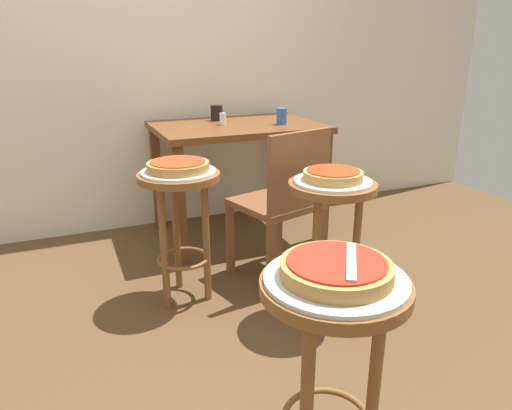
{
  "coord_description": "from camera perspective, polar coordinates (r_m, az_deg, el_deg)",
  "views": [
    {
      "loc": [
        -0.47,
        -1.68,
        1.25
      ],
      "look_at": [
        0.26,
        0.05,
        0.6
      ],
      "focal_mm": 32.83,
      "sensor_mm": 36.0,
      "label": 1
    }
  ],
  "objects": [
    {
      "name": "serving_plate_foreground",
      "position": [
        1.23,
        9.68,
        -8.88
      ],
      "size": [
        0.37,
        0.37,
        0.01
      ],
      "primitive_type": "cylinder",
      "color": "silver",
      "rests_on": "stool_foreground"
    },
    {
      "name": "pizza_foreground",
      "position": [
        1.22,
        9.76,
        -7.7
      ],
      "size": [
        0.29,
        0.29,
        0.05
      ],
      "color": "#B78442",
      "rests_on": "serving_plate_foreground"
    },
    {
      "name": "ground_plane",
      "position": [
        2.14,
        -6.14,
        -16.82
      ],
      "size": [
        6.0,
        6.0,
        0.0
      ],
      "primitive_type": "plane",
      "color": "brown"
    },
    {
      "name": "pizza_middle",
      "position": [
        2.09,
        9.37,
        3.62
      ],
      "size": [
        0.26,
        0.26,
        0.05
      ],
      "color": "tan",
      "rests_on": "serving_plate_middle"
    },
    {
      "name": "cup_far_edge",
      "position": [
        3.24,
        -4.82,
        11.14
      ],
      "size": [
        0.08,
        0.08,
        0.1
      ],
      "primitive_type": "cylinder",
      "color": "black",
      "rests_on": "dining_table"
    },
    {
      "name": "serving_plate_leftside",
      "position": [
        2.26,
        -9.42,
        4.03
      ],
      "size": [
        0.36,
        0.36,
        0.01
      ],
      "primitive_type": "cylinder",
      "color": "silver",
      "rests_on": "stool_leftside"
    },
    {
      "name": "back_wall",
      "position": [
        3.37,
        -16.09,
        22.47
      ],
      "size": [
        6.0,
        0.1,
        3.0
      ],
      "primitive_type": "cube",
      "color": "silver",
      "rests_on": "ground_plane"
    },
    {
      "name": "stool_foreground",
      "position": [
        1.33,
        9.25,
        -15.68
      ],
      "size": [
        0.4,
        0.4,
        0.67
      ],
      "color": "brown",
      "rests_on": "ground_plane"
    },
    {
      "name": "stool_middle",
      "position": [
        2.16,
        9.09,
        -1.65
      ],
      "size": [
        0.4,
        0.4,
        0.67
      ],
      "color": "brown",
      "rests_on": "ground_plane"
    },
    {
      "name": "stool_leftside",
      "position": [
        2.32,
        -9.19,
        -0.21
      ],
      "size": [
        0.4,
        0.4,
        0.67
      ],
      "color": "brown",
      "rests_on": "ground_plane"
    },
    {
      "name": "cup_near_edge",
      "position": [
        3.07,
        3.15,
        10.75
      ],
      "size": [
        0.07,
        0.07,
        0.1
      ],
      "primitive_type": "cylinder",
      "color": "#3360B2",
      "rests_on": "dining_table"
    },
    {
      "name": "condiment_shaker",
      "position": [
        3.05,
        -4.08,
        10.42
      ],
      "size": [
        0.04,
        0.04,
        0.08
      ],
      "primitive_type": "cylinder",
      "color": "white",
      "rests_on": "dining_table"
    },
    {
      "name": "pizza_leftside",
      "position": [
        2.26,
        -9.46,
        4.73
      ],
      "size": [
        0.3,
        0.3,
        0.05
      ],
      "color": "#B78442",
      "rests_on": "serving_plate_leftside"
    },
    {
      "name": "dining_table",
      "position": [
        3.11,
        -2.31,
        7.76
      ],
      "size": [
        1.06,
        0.75,
        0.76
      ],
      "color": "brown",
      "rests_on": "ground_plane"
    },
    {
      "name": "wooden_chair",
      "position": [
        2.49,
        3.39,
        0.57
      ],
      "size": [
        0.49,
        0.49,
        0.85
      ],
      "color": "brown",
      "rests_on": "ground_plane"
    },
    {
      "name": "pizza_server_knife",
      "position": [
        1.21,
        11.54,
        -6.67
      ],
      "size": [
        0.14,
        0.2,
        0.01
      ],
      "primitive_type": "cube",
      "rotation": [
        0.0,
        0.0,
        0.98
      ],
      "color": "silver",
      "rests_on": "pizza_foreground"
    },
    {
      "name": "serving_plate_middle",
      "position": [
        2.1,
        9.33,
        2.88
      ],
      "size": [
        0.35,
        0.35,
        0.01
      ],
      "primitive_type": "cylinder",
      "color": "silver",
      "rests_on": "stool_middle"
    }
  ]
}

